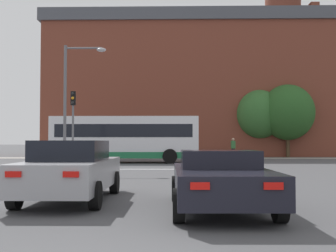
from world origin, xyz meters
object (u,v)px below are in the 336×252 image
car_roadster_right (220,180)px  pedestrian_waiting (233,146)px  traffic_light_near_left (73,116)px  street_lamp_junction (73,92)px  car_saloon_left (71,170)px  traffic_light_far_left (115,130)px  bus_crossing_lead (125,138)px

car_roadster_right → pedestrian_waiting: 29.90m
traffic_light_near_left → street_lamp_junction: bearing=-76.8°
car_saloon_left → traffic_light_far_left: traffic_light_far_left is taller
bus_crossing_lead → pedestrian_waiting: bearing=-44.4°
car_saloon_left → street_lamp_junction: (-2.93, 11.75, 3.36)m
car_saloon_left → car_roadster_right: 3.90m
car_saloon_left → street_lamp_junction: 12.57m
car_roadster_right → bus_crossing_lead: bus_crossing_lead is taller
car_roadster_right → traffic_light_near_left: (-6.90, 14.69, 2.27)m
pedestrian_waiting → street_lamp_junction: bearing=-127.5°
street_lamp_junction → traffic_light_far_left: bearing=89.9°
car_saloon_left → car_roadster_right: bearing=-22.0°
car_saloon_left → traffic_light_near_left: (-3.28, 13.25, 2.15)m
street_lamp_junction → bus_crossing_lead: bearing=75.2°
bus_crossing_lead → traffic_light_far_left: size_ratio=2.72×
street_lamp_junction → pedestrian_waiting: (10.77, 16.40, -3.06)m
car_saloon_left → bus_crossing_lead: size_ratio=0.46×
car_roadster_right → traffic_light_near_left: 16.38m
pedestrian_waiting → car_roadster_right: bearing=-102.4°
car_roadster_right → traffic_light_far_left: 29.33m
traffic_light_far_left → bus_crossing_lead: bearing=-76.4°
bus_crossing_lead → street_lamp_junction: bearing=165.2°
traffic_light_near_left → traffic_light_far_left: (0.37, 13.85, -0.37)m
traffic_light_far_left → street_lamp_junction: bearing=-90.1°
traffic_light_far_left → pedestrian_waiting: (10.75, 1.06, -1.48)m
traffic_light_near_left → car_roadster_right: bearing=-64.8°
traffic_light_near_left → street_lamp_junction: 1.96m
bus_crossing_lead → pedestrian_waiting: size_ratio=5.61×
car_saloon_left → pedestrian_waiting: pedestrian_waiting is taller
bus_crossing_lead → car_roadster_right: bearing=-167.4°
car_roadster_right → traffic_light_far_left: bearing=101.8°
car_roadster_right → street_lamp_junction: street_lamp_junction is taller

